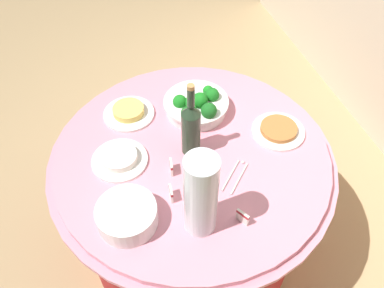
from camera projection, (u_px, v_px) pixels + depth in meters
The scene contains 13 objects.
ground_plane at pixel (192, 241), 2.16m from camera, with size 6.00×6.00×0.00m, color tan.
buffet_table at pixel (192, 203), 1.88m from camera, with size 1.16×1.16×0.74m.
broccoli_bowl at pixel (197, 105), 1.72m from camera, with size 0.28×0.28×0.12m.
plate_stack at pixel (127, 216), 1.37m from camera, with size 0.21×0.21×0.08m.
wine_bottle at pixel (191, 127), 1.52m from camera, with size 0.07×0.07×0.34m.
decorative_fruit_vase at pixel (201, 199), 1.28m from camera, with size 0.11×0.11×0.34m.
serving_tongs at pixel (236, 176), 1.52m from camera, with size 0.15×0.14×0.01m.
food_plate_rice at pixel (119, 159), 1.56m from camera, with size 0.22×0.22×0.04m.
food_plate_peanuts at pixel (278, 130), 1.67m from camera, with size 0.22×0.22×0.03m.
food_plate_noodles at pixel (129, 112), 1.74m from camera, with size 0.22×0.22×0.04m.
label_placard_front at pixel (171, 166), 1.52m from camera, with size 0.05×0.02×0.05m.
label_placard_mid at pixel (171, 193), 1.44m from camera, with size 0.05×0.01×0.05m.
label_placard_rear at pixel (243, 217), 1.37m from camera, with size 0.05×0.03×0.05m.
Camera 1 is at (0.99, -0.30, 1.96)m, focal length 37.62 mm.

